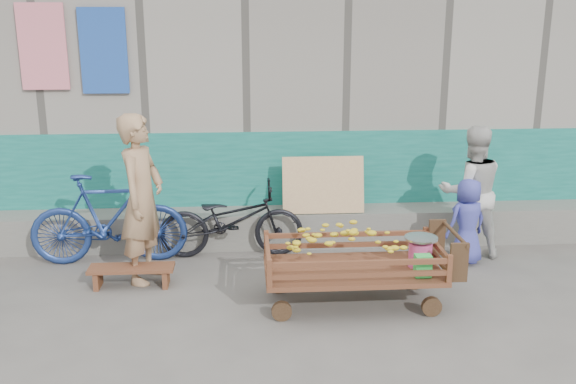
{
  "coord_description": "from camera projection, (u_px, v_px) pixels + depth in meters",
  "views": [
    {
      "loc": [
        -0.65,
        -5.32,
        2.8
      ],
      "look_at": [
        -0.2,
        1.2,
        1.0
      ],
      "focal_mm": 40.0,
      "sensor_mm": 36.0,
      "label": 1
    }
  ],
  "objects": [
    {
      "name": "ground",
      "position": [
        319.0,
        331.0,
        5.91
      ],
      "size": [
        80.0,
        80.0,
        0.0
      ],
      "primitive_type": "plane",
      "color": "#56524D",
      "rests_on": "ground"
    },
    {
      "name": "building_wall",
      "position": [
        289.0,
        110.0,
        9.41
      ],
      "size": [
        12.0,
        3.5,
        3.0
      ],
      "color": "gray",
      "rests_on": "ground"
    },
    {
      "name": "banana_cart",
      "position": [
        350.0,
        253.0,
        6.31
      ],
      "size": [
        1.9,
        0.87,
        0.81
      ],
      "color": "brown",
      "rests_on": "ground"
    },
    {
      "name": "bench",
      "position": [
        132.0,
        272.0,
        6.83
      ],
      "size": [
        0.9,
        0.27,
        0.22
      ],
      "color": "brown",
      "rests_on": "ground"
    },
    {
      "name": "vendor_man",
      "position": [
        142.0,
        199.0,
        6.83
      ],
      "size": [
        0.61,
        0.76,
        1.83
      ],
      "primitive_type": "imported",
      "rotation": [
        0.0,
        0.0,
        1.29
      ],
      "color": "tan",
      "rests_on": "ground"
    },
    {
      "name": "woman",
      "position": [
        471.0,
        192.0,
        7.57
      ],
      "size": [
        0.77,
        0.6,
        1.58
      ],
      "primitive_type": "imported",
      "rotation": [
        0.0,
        0.0,
        3.14
      ],
      "color": "silver",
      "rests_on": "ground"
    },
    {
      "name": "child",
      "position": [
        467.0,
        222.0,
        7.39
      ],
      "size": [
        0.57,
        0.46,
        1.02
      ],
      "primitive_type": "imported",
      "rotation": [
        0.0,
        0.0,
        3.46
      ],
      "color": "#4045A8",
      "rests_on": "ground"
    },
    {
      "name": "bicycle_dark",
      "position": [
        232.0,
        220.0,
        7.63
      ],
      "size": [
        1.72,
        0.62,
        0.9
      ],
      "primitive_type": "imported",
      "rotation": [
        0.0,
        0.0,
        1.58
      ],
      "color": "black",
      "rests_on": "ground"
    },
    {
      "name": "bicycle_blue",
      "position": [
        109.0,
        219.0,
        7.4
      ],
      "size": [
        1.81,
        0.6,
        1.07
      ],
      "primitive_type": "imported",
      "rotation": [
        0.0,
        0.0,
        1.62
      ],
      "color": "navy",
      "rests_on": "ground"
    }
  ]
}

